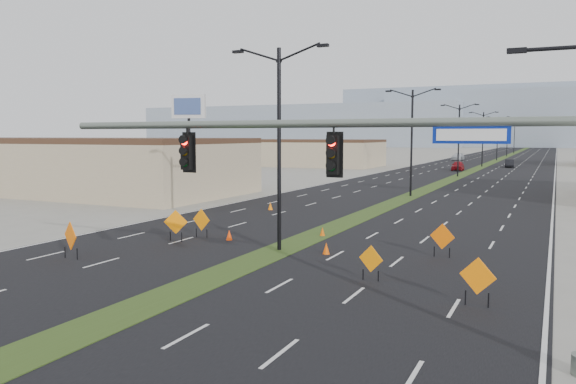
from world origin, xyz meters
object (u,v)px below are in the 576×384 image
at_px(car_mid, 509,163).
at_px(construction_sign_3, 371,260).
at_px(construction_sign_0, 70,237).
at_px(construction_sign_2, 176,223).
at_px(streetlight_5, 507,137).
at_px(streetlight_3, 483,137).
at_px(cone_0, 229,235).
at_px(car_left, 458,166).
at_px(pole_sign_west, 189,115).
at_px(streetlight_6, 514,136).
at_px(construction_sign_5, 442,238).
at_px(cone_3, 270,206).
at_px(construction_sign_4, 478,278).
at_px(cone_1, 322,232).
at_px(construction_sign_1, 201,221).
at_px(signal_mast, 398,172).
at_px(cone_2, 326,248).
at_px(streetlight_1, 412,139).
at_px(streetlight_4, 497,137).
at_px(streetlight_2, 459,138).
at_px(car_far, 458,157).
at_px(streetlight_0, 279,142).

relative_size(car_mid, construction_sign_3, 3.01).
relative_size(construction_sign_0, construction_sign_2, 1.02).
bearing_deg(streetlight_5, streetlight_3, -90.00).
xyz_separation_m(construction_sign_2, cone_0, (2.42, 1.58, -0.73)).
relative_size(streetlight_3, car_left, 2.17).
distance_m(construction_sign_2, pole_sign_west, 19.52).
relative_size(streetlight_3, streetlight_6, 1.00).
xyz_separation_m(construction_sign_3, construction_sign_5, (1.76, 5.59, 0.12)).
bearing_deg(cone_3, construction_sign_3, -52.06).
xyz_separation_m(construction_sign_4, cone_1, (-9.69, 10.04, -0.73)).
distance_m(construction_sign_1, cone_3, 12.34).
bearing_deg(cone_1, cone_3, 131.93).
height_order(signal_mast, cone_2, signal_mast).
bearing_deg(pole_sign_west, construction_sign_1, -65.80).
bearing_deg(streetlight_1, construction_sign_2, -102.22).
distance_m(streetlight_4, construction_sign_0, 118.30).
xyz_separation_m(streetlight_2, cone_0, (-3.72, -54.72, -5.13)).
bearing_deg(cone_2, streetlight_5, 91.01).
bearing_deg(streetlight_3, cone_2, -88.32).
relative_size(car_mid, car_far, 0.76).
relative_size(streetlight_2, construction_sign_1, 6.10).
bearing_deg(construction_sign_0, construction_sign_2, 94.59).
height_order(car_left, pole_sign_west, pole_sign_west).
bearing_deg(streetlight_3, car_far, 107.99).
distance_m(car_left, construction_sign_3, 74.36).
height_order(streetlight_2, streetlight_4, same).
relative_size(car_left, construction_sign_3, 3.22).
xyz_separation_m(cone_2, cone_3, (-9.94, 13.29, 0.02)).
bearing_deg(cone_0, streetlight_6, 88.72).
bearing_deg(streetlight_2, pole_sign_west, -111.59).
height_order(car_far, construction_sign_2, construction_sign_2).
distance_m(streetlight_5, construction_sign_1, 138.89).
distance_m(streetlight_5, car_mid, 56.54).
xyz_separation_m(construction_sign_3, cone_3, (-13.38, 17.17, -0.52)).
bearing_deg(streetlight_3, streetlight_4, 90.00).
height_order(signal_mast, cone_0, signal_mast).
xyz_separation_m(streetlight_4, construction_sign_0, (-7.91, -117.95, -4.37)).
height_order(streetlight_4, cone_1, streetlight_4).
bearing_deg(cone_2, construction_sign_0, -149.46).
relative_size(car_far, construction_sign_1, 3.45).
height_order(streetlight_0, car_mid, streetlight_0).
bearing_deg(construction_sign_0, streetlight_2, 104.82).
distance_m(streetlight_3, streetlight_5, 56.00).
xyz_separation_m(construction_sign_4, construction_sign_5, (-2.49, 7.30, -0.04)).
bearing_deg(cone_0, signal_mast, -42.58).
bearing_deg(construction_sign_1, signal_mast, -29.77).
bearing_deg(car_mid, streetlight_1, -99.20).
height_order(streetlight_0, car_left, streetlight_0).
xyz_separation_m(signal_mast, cone_3, (-16.03, 23.46, -4.48)).
height_order(streetlight_4, cone_0, streetlight_4).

